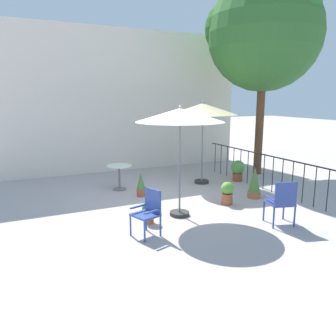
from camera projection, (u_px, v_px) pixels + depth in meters
ground_plane at (171, 205)px, 8.40m from camera, size 60.00×60.00×0.00m
villa_facade at (115, 101)px, 11.89m from camera, size 9.59×0.30×4.89m
terrace_railing at (269, 167)px, 9.52m from camera, size 0.03×5.78×1.01m
shade_tree at (265, 33)px, 10.93m from camera, size 3.82×3.64×6.39m
patio_umbrella_0 at (203, 110)px, 10.06m from camera, size 2.03×2.03×2.48m
patio_umbrella_1 at (180, 117)px, 7.21m from camera, size 1.91×1.91×2.43m
cafe_table_0 at (119, 173)px, 9.67m from camera, size 0.72×0.72×0.71m
patio_chair_0 at (282, 200)px, 6.95m from camera, size 0.60×0.60×0.95m
patio_chair_1 at (149, 210)px, 6.47m from camera, size 0.55×0.57×0.90m
potted_plant_0 at (149, 211)px, 7.14m from camera, size 0.29×0.29×0.47m
potted_plant_1 at (141, 184)px, 9.06m from camera, size 0.24×0.24×0.66m
potted_plant_2 at (238, 170)px, 10.70m from camera, size 0.44×0.44×0.66m
potted_plant_3 at (254, 183)px, 8.91m from camera, size 0.34×0.34×0.83m
potted_plant_4 at (227, 192)px, 8.38m from camera, size 0.31×0.31×0.57m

